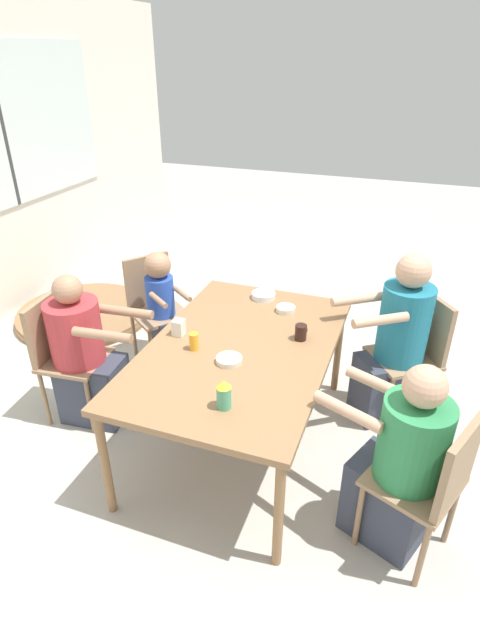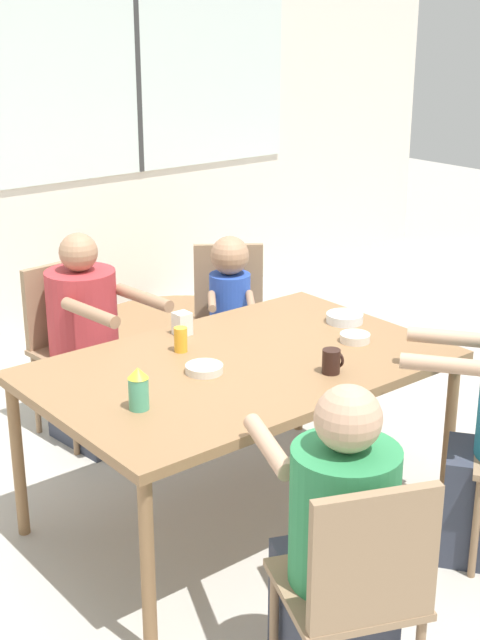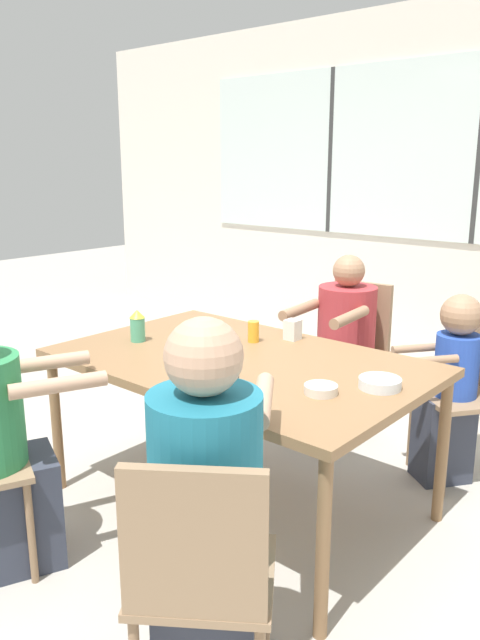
{
  "view_description": "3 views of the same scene",
  "coord_description": "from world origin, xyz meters",
  "views": [
    {
      "loc": [
        -2.39,
        -0.87,
        2.31
      ],
      "look_at": [
        0.0,
        0.0,
        0.92
      ],
      "focal_mm": 28.0,
      "sensor_mm": 36.0,
      "label": 1
    },
    {
      "loc": [
        -2.12,
        -2.62,
        2.11
      ],
      "look_at": [
        0.0,
        0.0,
        0.92
      ],
      "focal_mm": 50.0,
      "sensor_mm": 36.0,
      "label": 2
    },
    {
      "loc": [
        1.77,
        -2.06,
        1.61
      ],
      "look_at": [
        0.0,
        0.0,
        0.92
      ],
      "focal_mm": 35.0,
      "sensor_mm": 36.0,
      "label": 3
    }
  ],
  "objects": [
    {
      "name": "dining_table",
      "position": [
        0.0,
        0.0,
        0.68
      ],
      "size": [
        1.67,
        1.07,
        0.74
      ],
      "color": "olive",
      "rests_on": "ground_plane"
    },
    {
      "name": "chair_for_woman_green_shirt",
      "position": [
        -0.12,
        1.24,
        0.53
      ],
      "size": [
        0.44,
        0.44,
        0.88
      ],
      "rotation": [
        0.0,
        0.0,
        -3.04
      ],
      "color": "#937556",
      "rests_on": "ground_plane"
    },
    {
      "name": "bowl_fruit",
      "position": [
        0.53,
        -0.14,
        0.75
      ],
      "size": [
        0.13,
        0.13,
        0.04
      ],
      "color": "silver",
      "rests_on": "dining_table"
    },
    {
      "name": "chair_for_man_teal_shirt",
      "position": [
        0.73,
        -1.01,
        0.53
      ],
      "size": [
        0.56,
        0.56,
        0.88
      ],
      "rotation": [
        0.0,
        0.0,
        0.62
      ],
      "color": "#937556",
      "rests_on": "ground_plane"
    },
    {
      "name": "person_woman_green_shirt",
      "position": [
        -0.11,
        1.07,
        0.47
      ],
      "size": [
        0.41,
        0.68,
        1.08
      ],
      "rotation": [
        0.0,
        0.0,
        -3.04
      ],
      "color": "#333847",
      "rests_on": "ground_plane"
    },
    {
      "name": "chair_for_toddler",
      "position": [
        0.74,
        1.01,
        0.53
      ],
      "size": [
        0.56,
        0.56,
        0.88
      ],
      "rotation": [
        0.0,
        0.0,
        -3.77
      ],
      "color": "#937556",
      "rests_on": "ground_plane"
    },
    {
      "name": "chair_for_man_blue_shirt",
      "position": [
        -0.48,
        -1.15,
        0.53
      ],
      "size": [
        0.52,
        0.52,
        0.88
      ],
      "rotation": [
        0.0,
        0.0,
        -0.4
      ],
      "color": "#937556",
      "rests_on": "ground_plane"
    },
    {
      "name": "juice_glass",
      "position": [
        -0.12,
        0.24,
        0.79
      ],
      "size": [
        0.06,
        0.06,
        0.11
      ],
      "color": "gold",
      "rests_on": "dining_table"
    },
    {
      "name": "sippy_cup",
      "position": [
        -0.57,
        -0.12,
        0.82
      ],
      "size": [
        0.08,
        0.08,
        0.16
      ],
      "color": "#4CA57F",
      "rests_on": "dining_table"
    },
    {
      "name": "person_toddler",
      "position": [
        0.64,
        0.88,
        0.47
      ],
      "size": [
        0.41,
        0.44,
        0.98
      ],
      "rotation": [
        0.0,
        0.0,
        -3.77
      ],
      "color": "#333847",
      "rests_on": "ground_plane"
    },
    {
      "name": "person_man_blue_shirt",
      "position": [
        -0.42,
        -0.99,
        0.49
      ],
      "size": [
        0.53,
        0.67,
        1.1
      ],
      "rotation": [
        0.0,
        0.0,
        -0.4
      ],
      "color": "#333847",
      "rests_on": "ground_plane"
    },
    {
      "name": "milk_carton_small",
      "position": [
        0.0,
        0.41,
        0.79
      ],
      "size": [
        0.07,
        0.07,
        0.1
      ],
      "color": "silver",
      "rests_on": "dining_table"
    },
    {
      "name": "coffee_mug",
      "position": [
        0.21,
        -0.32,
        0.78
      ],
      "size": [
        0.08,
        0.07,
        0.1
      ],
      "color": "black",
      "rests_on": "dining_table"
    },
    {
      "name": "bowl_white_shallow",
      "position": [
        -0.18,
        0.0,
        0.75
      ],
      "size": [
        0.15,
        0.15,
        0.03
      ],
      "color": "silver",
      "rests_on": "dining_table"
    },
    {
      "name": "folded_table_stack",
      "position": [
        1.09,
        2.01,
        0.04
      ],
      "size": [
        1.26,
        1.26,
        0.09
      ],
      "color": "olive",
      "rests_on": "ground_plane"
    },
    {
      "name": "bowl_cereal",
      "position": [
        0.67,
        0.07,
        0.76
      ],
      "size": [
        0.17,
        0.17,
        0.04
      ],
      "color": "silver",
      "rests_on": "dining_table"
    },
    {
      "name": "ground_plane",
      "position": [
        0.0,
        0.0,
        0.0
      ],
      "size": [
        16.0,
        16.0,
        0.0
      ],
      "primitive_type": "plane",
      "color": "#B2ADA3"
    },
    {
      "name": "person_man_teal_shirt",
      "position": [
        0.63,
        -0.88,
        0.54
      ],
      "size": [
        0.61,
        0.67,
        1.21
      ],
      "rotation": [
        0.0,
        0.0,
        0.62
      ],
      "color": "#333847",
      "rests_on": "ground_plane"
    }
  ]
}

